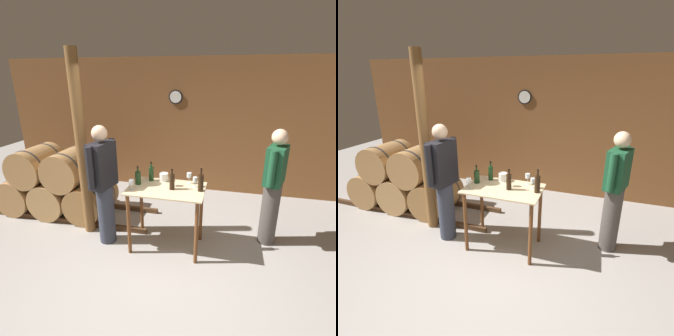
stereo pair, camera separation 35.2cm
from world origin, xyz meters
The scene contains 16 objects.
ground_plane centered at (0.00, 0.00, 0.00)m, with size 14.00×14.00×0.00m, color #9E9993.
back_wall centered at (0.00, 3.02, 1.35)m, with size 8.40×0.08×2.70m.
barrel_rack centered at (-2.21, 1.40, 0.53)m, with size 3.52×0.83×1.20m.
tasting_table centered at (-0.08, 0.85, 0.72)m, with size 1.03×0.66×0.92m.
wooden_post centered at (-1.37, 0.98, 1.35)m, with size 0.16×0.16×2.70m.
wine_bottle_far_left centered at (-0.49, 0.89, 1.02)m, with size 0.08×0.08×0.26m.
wine_bottle_left centered at (-0.35, 1.06, 1.03)m, with size 0.07×0.07×0.28m.
wine_bottle_center centered at (0.01, 0.82, 1.03)m, with size 0.07×0.07×0.28m.
wine_bottle_right centered at (0.38, 0.86, 1.04)m, with size 0.07×0.07×0.31m.
wine_glass_near_left centered at (-0.51, 0.68, 1.03)m, with size 0.06×0.06×0.15m.
wine_glass_near_center centered at (-0.02, 0.93, 1.03)m, with size 0.06×0.06×0.15m.
wine_glass_near_right centered at (0.19, 1.08, 1.03)m, with size 0.07×0.07×0.16m.
wine_glass_far_side centered at (0.29, 0.98, 1.02)m, with size 0.06×0.06×0.14m.
ice_bucket centered at (-0.17, 1.09, 0.98)m, with size 0.13×0.13×0.12m.
person_host centered at (-0.96, 0.78, 0.92)m, with size 0.29×0.58×1.74m.
person_visitor_with_scarf centered at (1.34, 1.29, 0.90)m, with size 0.34×0.56×1.70m.
Camera 1 is at (0.69, -2.29, 2.34)m, focal length 28.00 mm.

